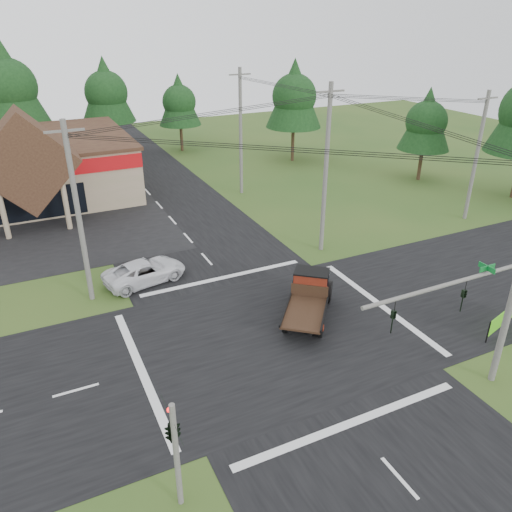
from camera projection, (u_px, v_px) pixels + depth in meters
ground at (273, 335)px, 26.30m from camera, size 120.00×120.00×0.00m
road_ns at (273, 335)px, 26.29m from camera, size 12.00×120.00×0.02m
road_ew at (273, 335)px, 26.29m from camera, size 120.00×12.00×0.02m
traffic_signal_mast at (484, 306)px, 20.54m from camera, size 8.12×0.24×7.00m
traffic_signal_corner at (172, 422)px, 15.90m from camera, size 0.53×2.48×4.40m
utility_pole_nw at (78, 214)px, 27.32m from camera, size 2.00×0.30×10.50m
utility_pole_ne at (326, 170)px, 33.32m from camera, size 2.00×0.30×11.50m
utility_pole_far at (477, 156)px, 39.04m from camera, size 2.00×0.30×10.20m
utility_pole_n at (241, 132)px, 44.74m from camera, size 2.00×0.30×11.20m
tree_row_c at (8, 84)px, 51.85m from camera, size 7.28×7.28×13.13m
tree_row_d at (106, 90)px, 57.13m from camera, size 6.16×6.16×11.11m
tree_row_e at (179, 100)px, 59.21m from camera, size 5.04×5.04×9.09m
tree_side_ne at (294, 94)px, 54.39m from camera, size 6.16×6.16×11.11m
tree_side_e_near at (427, 119)px, 48.36m from camera, size 5.04×5.04×9.09m
antique_flatbed_truck at (308, 299)px, 27.35m from camera, size 5.26×5.78×2.37m
roadside_banner at (505, 319)px, 26.50m from camera, size 3.70×1.15×1.30m
white_pickup at (145, 271)px, 31.26m from camera, size 5.54×3.41×1.43m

